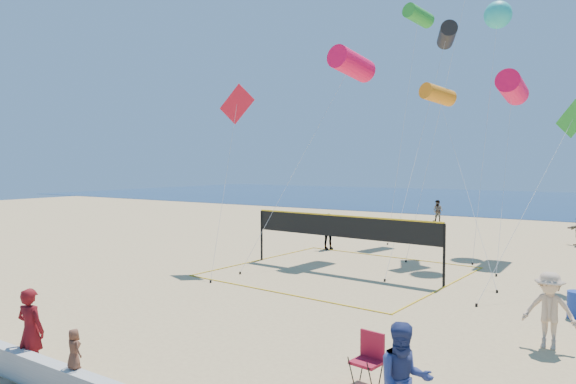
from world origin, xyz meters
The scene contains 18 objects.
ground centered at (0.00, 0.00, 0.00)m, with size 120.00×120.00×0.00m, color tan.
ocean centered at (0.00, 62.00, 0.01)m, with size 140.00×50.00×0.03m, color navy.
woman centered at (-3.72, -2.70, 0.93)m, with size 0.68×0.45×1.87m, color maroon.
toddler centered at (-1.85, -2.93, 0.98)m, with size 0.38×0.24×0.77m, color brown.
bystander_a centered at (3.98, -0.88, 0.97)m, with size 0.95×0.74×1.95m, color navy.
bystander_b centered at (5.46, 5.12, 0.95)m, with size 1.22×0.70×1.89m, color #CDAA89.
far_person_0 centered at (-6.21, 15.20, 0.97)m, with size 1.13×0.47×1.93m, color gray.
far_person_3 centered at (-5.30, 31.71, 0.87)m, with size 0.84×0.66×1.73m, color gray.
camp_chair centered at (2.60, 0.83, 0.59)m, with size 0.63×0.76×1.17m.
volleyball_net centered at (-2.95, 10.42, 1.65)m, with size 9.69×9.55×2.42m.
kite_0 centered at (-4.68, 14.80, 9.58)m, with size 2.38×8.59×10.36m.
kite_1 centered at (-1.04, 18.65, 11.32)m, with size 1.57×10.09×11.90m.
kite_2 centered at (-0.71, 16.13, 7.91)m, with size 4.79×6.97×8.44m.
kite_3 centered at (-7.58, 9.16, 6.92)m, with size 2.34×3.61×8.12m.
kite_4 centered at (5.11, 13.31, 5.89)m, with size 2.83×6.10×7.01m.
kite_7 centered at (0.87, 21.71, 12.81)m, with size 1.91×7.67×13.56m.
kite_8 centered at (-3.96, 22.60, 13.72)m, with size 1.49×5.39×14.35m.
kite_10 centered at (2.15, 18.98, 8.37)m, with size 1.19×7.37×9.14m.
Camera 1 is at (6.86, -8.78, 4.50)m, focal length 32.00 mm.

